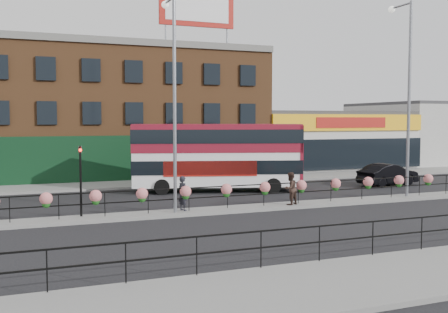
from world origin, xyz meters
name	(u,v)px	position (x,y,z in m)	size (l,w,h in m)	color
ground	(246,210)	(0.00, 0.00, 0.00)	(120.00, 120.00, 0.00)	black
south_pavement	(414,273)	(0.00, -12.00, 0.07)	(60.00, 4.00, 0.15)	gray
north_pavement	(178,182)	(0.00, 12.00, 0.07)	(60.00, 4.00, 0.15)	gray
median	(246,208)	(0.00, 0.00, 0.07)	(60.00, 1.60, 0.15)	gray
yellow_line_inner	(365,256)	(0.00, -9.70, 0.01)	(60.00, 0.10, 0.01)	gold
yellow_line_outer	(368,258)	(0.00, -9.88, 0.01)	(60.00, 0.10, 0.01)	gold
brick_building	(103,113)	(-4.00, 19.96, 5.13)	(25.00, 12.21, 10.30)	brown
supermarket	(314,139)	(16.00, 19.90, 2.65)	(15.00, 12.25, 5.30)	silver
warehouse_east	(433,133)	(30.75, 20.00, 3.15)	(14.50, 12.00, 6.30)	#B7B6B1
billboard	(197,7)	(2.50, 14.99, 13.18)	(6.00, 0.29, 4.40)	#AD1A13
median_railing	(246,189)	(0.00, 0.00, 1.05)	(30.04, 0.56, 1.23)	black
south_railing	(319,235)	(-2.00, -10.10, 0.96)	(20.04, 0.05, 1.12)	black
double_decker_bus	(218,150)	(1.10, 6.88, 2.62)	(10.81, 5.37, 4.26)	white
car	(388,175)	(13.13, 5.40, 0.75)	(4.78, 2.36, 1.51)	black
pedestrian_a	(183,193)	(-3.25, 0.16, 0.99)	(0.58, 0.71, 1.68)	black
pedestrian_b	(290,188)	(2.41, -0.21, 0.99)	(1.00, 0.91, 1.69)	#37251F
lamp_column_west	(173,85)	(-3.75, 0.06, 6.17)	(0.36, 1.78, 10.16)	gray
lamp_column_east	(406,81)	(10.15, 0.34, 6.72)	(0.40, 1.94, 11.08)	gray
traffic_light_median	(80,165)	(-8.00, 0.39, 2.47)	(0.15, 0.28, 3.65)	black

